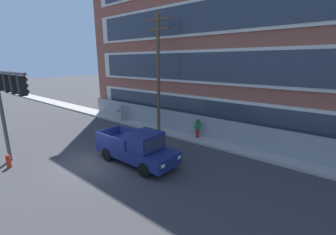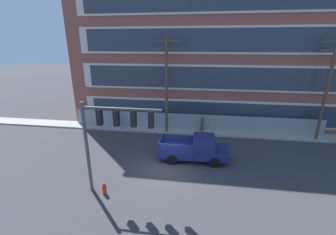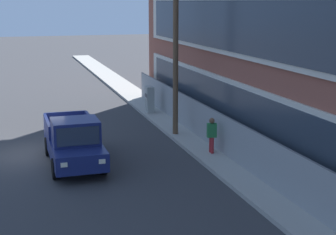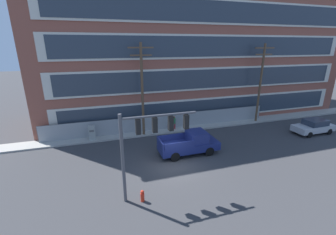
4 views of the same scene
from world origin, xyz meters
name	(u,v)px [view 2 (image 2 of 4)]	position (x,y,z in m)	size (l,w,h in m)	color
ground_plane	(166,167)	(0.00, 0.00, 0.00)	(160.00, 160.00, 0.00)	#38383A
sidewalk_building_side	(176,130)	(0.00, 7.33, 0.08)	(80.00, 1.91, 0.16)	#9E9B93
brick_mill_building	(252,40)	(7.89, 14.07, 9.07)	(39.63, 12.17, 18.11)	brown
chain_link_fence	(192,122)	(1.60, 7.63, 0.94)	(25.53, 0.06, 1.85)	gray
traffic_signal_mast	(111,128)	(-2.60, -3.29, 4.20)	(4.61, 0.43, 5.66)	#4C4C51
pickup_truck_navy	(195,149)	(2.12, 1.42, 0.96)	(5.37, 2.07, 2.03)	navy
utility_pole_near_corner	(167,82)	(-0.95, 6.72, 5.22)	(2.47, 0.26, 9.48)	brown
utility_pole_midblock	(328,86)	(13.30, 6.84, 5.18)	(2.56, 0.26, 9.38)	brown
electrical_cabinet	(118,122)	(-6.15, 6.82, 0.84)	(0.62, 0.45, 1.67)	#939993
pedestrian_near_cabinet	(202,124)	(2.62, 7.19, 0.97)	(0.32, 0.44, 1.69)	maroon
fire_hydrant	(104,189)	(-3.17, -3.64, 0.38)	(0.24, 0.24, 0.78)	red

